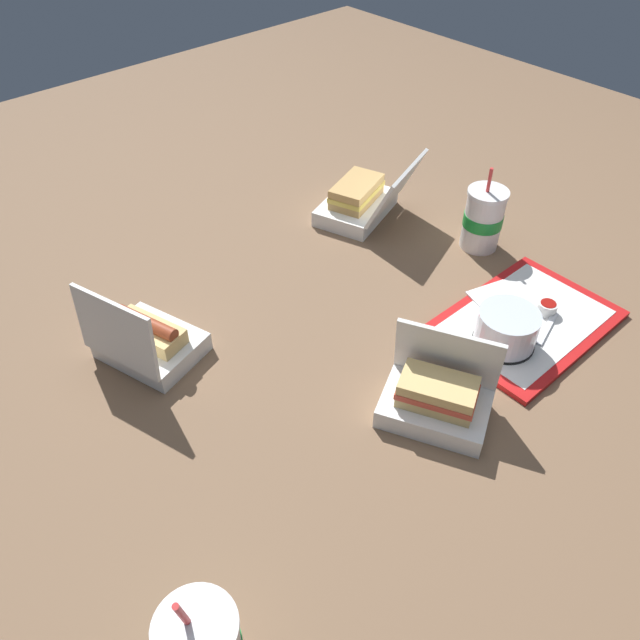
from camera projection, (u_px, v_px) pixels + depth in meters
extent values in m
plane|color=brown|center=(327.00, 341.00, 1.25)|extent=(3.20, 3.20, 0.00)
cube|color=red|center=(525.00, 322.00, 1.28)|extent=(0.37, 0.26, 0.01)
cube|color=white|center=(526.00, 320.00, 1.28)|extent=(0.33, 0.22, 0.00)
cylinder|color=black|center=(503.00, 342.00, 1.23)|extent=(0.12, 0.12, 0.01)
cylinder|color=#BC7084|center=(506.00, 332.00, 1.21)|extent=(0.09, 0.09, 0.05)
cylinder|color=silver|center=(507.00, 328.00, 1.20)|extent=(0.12, 0.12, 0.07)
cylinder|color=white|center=(547.00, 308.00, 1.29)|extent=(0.04, 0.04, 0.02)
cylinder|color=#9E140F|center=(548.00, 304.00, 1.28)|extent=(0.03, 0.03, 0.01)
cube|color=white|center=(498.00, 300.00, 1.32)|extent=(0.12, 0.12, 0.00)
cube|color=white|center=(547.00, 328.00, 1.26)|extent=(0.11, 0.04, 0.00)
cube|color=white|center=(152.00, 345.00, 1.22)|extent=(0.19, 0.22, 0.04)
cube|color=white|center=(115.00, 333.00, 1.11)|extent=(0.07, 0.18, 0.14)
cube|color=#DBB770|center=(148.00, 332.00, 1.19)|extent=(0.10, 0.16, 0.03)
cylinder|color=brown|center=(146.00, 323.00, 1.17)|extent=(0.06, 0.14, 0.03)
cylinder|color=yellow|center=(145.00, 319.00, 1.17)|extent=(0.04, 0.12, 0.01)
cube|color=white|center=(356.00, 207.00, 1.59)|extent=(0.24, 0.20, 0.04)
cube|color=white|center=(397.00, 188.00, 1.49)|extent=(0.22, 0.13, 0.13)
cube|color=tan|center=(356.00, 197.00, 1.57)|extent=(0.16, 0.13, 0.02)
cube|color=#E5C651|center=(357.00, 192.00, 1.55)|extent=(0.17, 0.13, 0.01)
cube|color=tan|center=(357.00, 186.00, 1.54)|extent=(0.16, 0.13, 0.02)
cube|color=white|center=(434.00, 409.00, 1.10)|extent=(0.19, 0.22, 0.04)
cube|color=white|center=(448.00, 355.00, 1.08)|extent=(0.11, 0.18, 0.12)
cube|color=#DBB770|center=(436.00, 398.00, 1.08)|extent=(0.12, 0.15, 0.02)
cube|color=#D64C38|center=(437.00, 392.00, 1.07)|extent=(0.13, 0.15, 0.01)
cube|color=#DBB770|center=(439.00, 386.00, 1.05)|extent=(0.12, 0.15, 0.02)
cylinder|color=white|center=(484.00, 221.00, 1.45)|extent=(0.09, 0.09, 0.14)
cylinder|color=#198C33|center=(484.00, 220.00, 1.45)|extent=(0.09, 0.09, 0.03)
cylinder|color=white|center=(489.00, 193.00, 1.40)|extent=(0.09, 0.09, 0.01)
cylinder|color=red|center=(488.00, 179.00, 1.38)|extent=(0.01, 0.01, 0.06)
cylinder|color=white|center=(195.00, 628.00, 0.69)|extent=(0.10, 0.10, 0.01)
cylinder|color=red|center=(182.00, 614.00, 0.66)|extent=(0.02, 0.01, 0.06)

